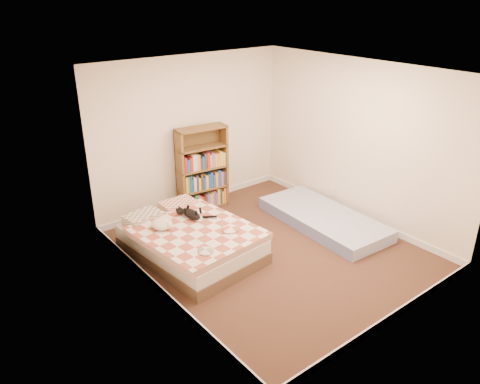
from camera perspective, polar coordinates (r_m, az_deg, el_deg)
room at (r=6.20m, az=4.03°, el=2.55°), size 3.51×4.01×2.51m
bed at (r=6.53m, az=-6.12°, el=-5.83°), size 1.51×1.97×0.50m
bookshelf at (r=7.79m, az=-4.67°, el=1.74°), size 0.87×0.38×1.40m
floor_mattress at (r=7.46m, az=10.11°, el=-3.23°), size 1.06×2.16×0.19m
black_cat at (r=6.63m, az=-6.01°, el=-2.61°), size 0.30×0.60×0.13m
white_dog at (r=6.37m, az=-9.44°, el=-3.88°), size 0.32×0.34×0.14m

